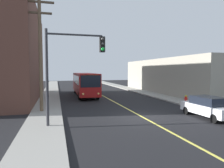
{
  "coord_description": "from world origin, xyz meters",
  "views": [
    {
      "loc": [
        -6.41,
        -14.51,
        3.6
      ],
      "look_at": [
        0.0,
        8.97,
        2.0
      ],
      "focal_mm": 32.99,
      "sensor_mm": 36.0,
      "label": 1
    }
  ],
  "objects_px": {
    "city_bus": "(85,83)",
    "parked_car_white": "(208,107)",
    "traffic_signal_left_corner": "(72,59)",
    "fire_hydrant": "(186,99)",
    "utility_pole_near": "(40,48)"
  },
  "relations": [
    {
      "from": "traffic_signal_left_corner",
      "to": "parked_car_white",
      "type": "bearing_deg",
      "value": -1.56
    },
    {
      "from": "fire_hydrant",
      "to": "utility_pole_near",
      "type": "bearing_deg",
      "value": -178.16
    },
    {
      "from": "city_bus",
      "to": "parked_car_white",
      "type": "height_order",
      "value": "city_bus"
    },
    {
      "from": "city_bus",
      "to": "traffic_signal_left_corner",
      "type": "bearing_deg",
      "value": -100.47
    },
    {
      "from": "parked_car_white",
      "to": "fire_hydrant",
      "type": "height_order",
      "value": "parked_car_white"
    },
    {
      "from": "fire_hydrant",
      "to": "parked_car_white",
      "type": "bearing_deg",
      "value": -110.15
    },
    {
      "from": "parked_car_white",
      "to": "utility_pole_near",
      "type": "relative_size",
      "value": 0.46
    },
    {
      "from": "utility_pole_near",
      "to": "parked_car_white",
      "type": "bearing_deg",
      "value": -23.44
    },
    {
      "from": "city_bus",
      "to": "parked_car_white",
      "type": "xyz_separation_m",
      "value": [
        7.14,
        -16.46,
        -0.98
      ]
    },
    {
      "from": "parked_car_white",
      "to": "traffic_signal_left_corner",
      "type": "xyz_separation_m",
      "value": [
        -10.12,
        0.28,
        3.46
      ]
    },
    {
      "from": "city_bus",
      "to": "fire_hydrant",
      "type": "height_order",
      "value": "city_bus"
    },
    {
      "from": "parked_car_white",
      "to": "utility_pole_near",
      "type": "height_order",
      "value": "utility_pole_near"
    },
    {
      "from": "city_bus",
      "to": "parked_car_white",
      "type": "relative_size",
      "value": 2.74
    },
    {
      "from": "utility_pole_near",
      "to": "fire_hydrant",
      "type": "height_order",
      "value": "utility_pole_near"
    },
    {
      "from": "parked_car_white",
      "to": "fire_hydrant",
      "type": "distance_m",
      "value": 6.21
    }
  ]
}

